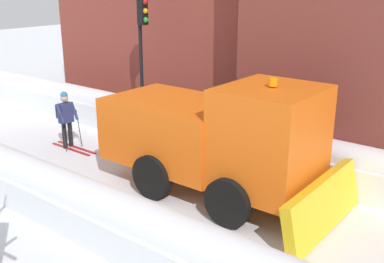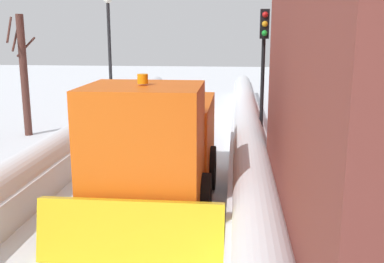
% 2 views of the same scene
% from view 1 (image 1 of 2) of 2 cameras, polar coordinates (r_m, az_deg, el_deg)
% --- Properties ---
extents(ground_plane, '(80.00, 80.00, 0.00)m').
position_cam_1_polar(ground_plane, '(11.74, -1.38, -7.42)').
color(ground_plane, white).
extents(snowbank_left, '(1.10, 36.00, 1.26)m').
position_cam_1_polar(snowbank_left, '(13.50, 5.76, -1.29)').
color(snowbank_left, white).
rests_on(snowbank_left, ground).
extents(snowbank_right, '(1.10, 36.00, 1.16)m').
position_cam_1_polar(snowbank_right, '(9.84, -11.40, -9.73)').
color(snowbank_right, white).
rests_on(snowbank_right, ground).
extents(building_brick_near, '(6.49, 9.04, 8.37)m').
position_cam_1_polar(building_brick_near, '(19.94, -0.36, 15.67)').
color(building_brick_near, brown).
rests_on(building_brick_near, ground).
extents(plow_truck, '(3.20, 5.98, 3.12)m').
position_cam_1_polar(plow_truck, '(11.09, 3.24, -0.76)').
color(plow_truck, orange).
rests_on(plow_truck, ground).
extents(skier, '(0.62, 1.80, 1.81)m').
position_cam_1_polar(skier, '(14.97, -15.26, 1.76)').
color(skier, black).
rests_on(skier, ground).
extents(traffic_light_pole, '(0.28, 0.42, 4.55)m').
position_cam_1_polar(traffic_light_pole, '(15.76, -6.10, 11.22)').
color(traffic_light_pole, black).
rests_on(traffic_light_pole, ground).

